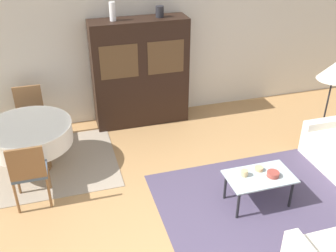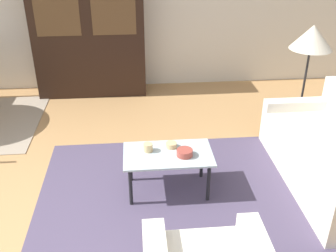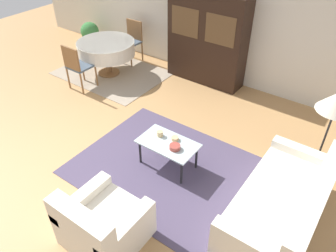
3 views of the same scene
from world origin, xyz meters
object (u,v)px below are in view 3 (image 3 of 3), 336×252
at_px(bowl_small, 175,138).
at_px(armchair, 102,225).
at_px(potted_plant, 90,34).
at_px(cup, 160,134).
at_px(display_cabinet, 207,38).
at_px(dining_chair_near, 77,65).
at_px(bowl, 175,147).
at_px(dining_chair_far, 132,39).
at_px(coffee_table, 168,145).
at_px(dining_table, 106,48).
at_px(couch, 284,205).

bearing_deg(bowl_small, armchair, -86.38).
bearing_deg(potted_plant, cup, -30.72).
xyz_separation_m(display_cabinet, dining_chair_near, (-1.89, -1.86, -0.38)).
bearing_deg(bowl, dining_chair_far, 139.71).
height_order(armchair, display_cabinet, display_cabinet).
xyz_separation_m(armchair, bowl, (0.01, 1.46, 0.18)).
height_order(coffee_table, cup, cup).
bearing_deg(dining_chair_near, coffee_table, -16.00).
height_order(dining_chair_near, bowl_small, dining_chair_near).
bearing_deg(bowl_small, coffee_table, -110.96).
relative_size(bowl, bowl_small, 1.43).
relative_size(dining_table, bowl, 7.85).
relative_size(coffee_table, dining_table, 0.70).
xyz_separation_m(bowl_small, potted_plant, (-4.30, 2.37, -0.12)).
distance_m(armchair, potted_plant, 5.95).
bearing_deg(bowl, armchair, -90.42).
relative_size(dining_chair_near, potted_plant, 1.46).
relative_size(armchair, potted_plant, 1.33).
bearing_deg(couch, potted_plant, 67.66).
xyz_separation_m(armchair, bowl_small, (-0.10, 1.63, 0.17)).
bearing_deg(display_cabinet, cup, -73.91).
xyz_separation_m(armchair, cup, (-0.34, 1.57, 0.19)).
distance_m(armchair, dining_chair_near, 3.79).
bearing_deg(armchair, bowl, 89.58).
bearing_deg(cup, coffee_table, -17.93).
height_order(couch, dining_chair_far, dining_chair_far).
height_order(armchair, dining_table, armchair).
distance_m(display_cabinet, dining_chair_near, 2.68).
bearing_deg(potted_plant, bowl, -29.81).
relative_size(coffee_table, bowl, 5.53).
height_order(coffee_table, bowl, bowl).
distance_m(armchair, bowl_small, 1.64).
relative_size(couch, cup, 20.39).
distance_m(coffee_table, dining_chair_far, 3.78).
distance_m(dining_chair_near, bowl_small, 2.97).
height_order(dining_chair_near, dining_chair_far, same).
relative_size(bowl, potted_plant, 0.24).
xyz_separation_m(dining_chair_far, potted_plant, (-1.42, -0.01, -0.20)).
xyz_separation_m(couch, dining_table, (-4.60, 1.65, 0.31)).
height_order(couch, armchair, couch).
distance_m(armchair, dining_chair_far, 5.00).
relative_size(cup, bowl_small, 0.84).
distance_m(dining_table, dining_chair_far, 0.84).
height_order(coffee_table, dining_table, dining_table).
xyz_separation_m(dining_table, dining_chair_near, (-0.00, -0.84, -0.05)).
distance_m(display_cabinet, potted_plant, 3.37).
xyz_separation_m(couch, coffee_table, (-1.76, -0.00, 0.10)).
xyz_separation_m(couch, dining_chair_near, (-4.60, 0.81, 0.26)).
bearing_deg(couch, bowl_small, 86.34).
bearing_deg(armchair, couch, 43.18).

